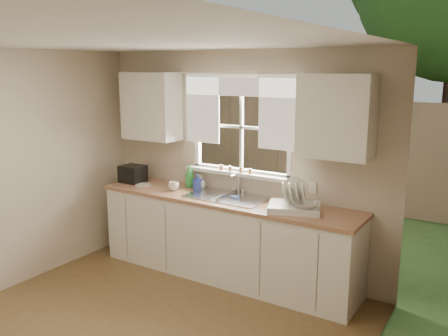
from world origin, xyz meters
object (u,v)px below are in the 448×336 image
Objects in this scene: dish_rack at (294,204)px; black_appliance at (133,174)px; cup at (174,186)px; soap_bottle_a at (189,176)px.

black_appliance is at bearing 178.89° from dish_rack.
black_appliance reaches higher than cup.
dish_rack reaches higher than black_appliance.
cup is at bearing -4.19° from black_appliance.
dish_rack reaches higher than soap_bottle_a.
black_appliance is (-2.19, 0.04, 0.04)m from dish_rack.
dish_rack is 2.14× the size of black_appliance.
cup is 0.44× the size of black_appliance.
soap_bottle_a is 2.15× the size of cup.
cup is at bearing -93.36° from soap_bottle_a.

